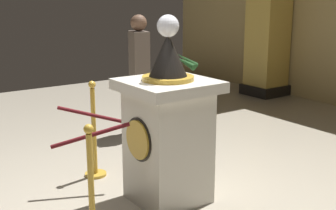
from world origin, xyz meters
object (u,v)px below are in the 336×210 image
(stanchion_far, at_px, (92,201))
(bystander_guest, at_px, (139,72))
(pedestal_clock, at_px, (168,130))
(stanchion_near, at_px, (94,143))
(potted_palm_left, at_px, (176,102))

(stanchion_far, bearing_deg, bystander_guest, 140.47)
(pedestal_clock, relative_size, stanchion_near, 1.67)
(bystander_guest, bearing_deg, stanchion_far, -39.53)
(stanchion_near, xyz_separation_m, stanchion_far, (1.20, -0.62, -0.04))
(stanchion_far, height_order, potted_palm_left, potted_palm_left)
(pedestal_clock, bearing_deg, potted_palm_left, 142.05)
(potted_palm_left, xyz_separation_m, bystander_guest, (0.11, -0.72, 0.56))
(stanchion_near, distance_m, potted_palm_left, 2.29)
(bystander_guest, bearing_deg, potted_palm_left, 98.58)
(stanchion_far, bearing_deg, potted_palm_left, 132.48)
(pedestal_clock, relative_size, bystander_guest, 1.06)
(stanchion_near, relative_size, potted_palm_left, 0.95)
(pedestal_clock, xyz_separation_m, potted_palm_left, (-2.12, 1.66, -0.37))
(pedestal_clock, bearing_deg, stanchion_near, -161.84)
(potted_palm_left, bearing_deg, stanchion_far, -47.52)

